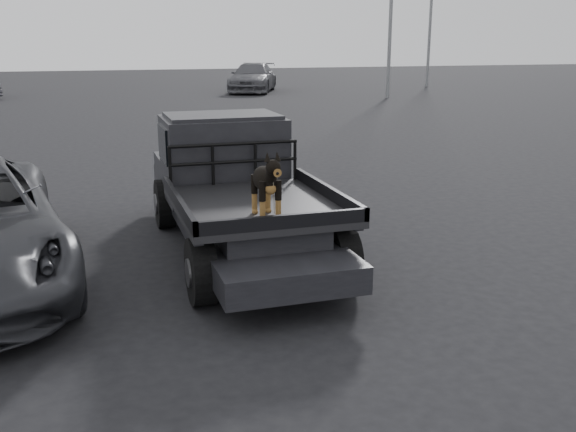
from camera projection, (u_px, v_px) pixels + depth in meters
name	position (u px, v px, depth m)	size (l,w,h in m)	color
ground	(260.00, 315.00, 6.86)	(120.00, 120.00, 0.00)	black
flatbed_ute	(239.00, 219.00, 8.84)	(2.00, 5.40, 0.92)	black
ute_cab	(223.00, 144.00, 9.47)	(1.72, 1.30, 0.88)	black
headache_rack	(234.00, 164.00, 8.83)	(1.80, 0.08, 0.55)	black
dog	(266.00, 185.00, 7.13)	(0.32, 0.60, 0.74)	black
distant_car_b	(253.00, 78.00, 36.04)	(2.22, 5.46, 1.58)	#4F5055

